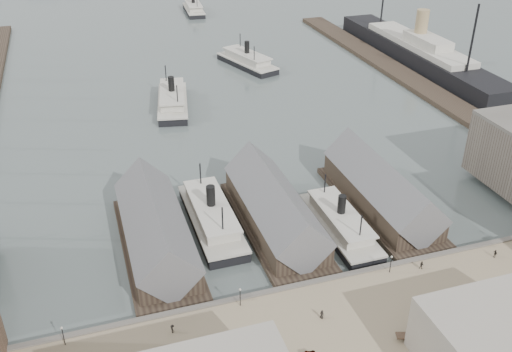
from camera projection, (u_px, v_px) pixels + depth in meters
name	position (u px, v px, depth m)	size (l,w,h in m)	color
ground	(303.00, 274.00, 112.38)	(900.00, 900.00, 0.00)	#495553
quay	(348.00, 342.00, 95.34)	(180.00, 30.00, 2.00)	#8A795D
seawall	(314.00, 286.00, 107.51)	(180.00, 1.20, 2.30)	#59544C
east_wharf	(408.00, 79.00, 207.45)	(10.00, 180.00, 1.60)	#2D231C
ferry_shed_west	(156.00, 231.00, 117.04)	(14.00, 42.00, 12.60)	#2D231C
ferry_shed_center	(275.00, 210.00, 124.05)	(14.00, 42.00, 12.60)	#2D231C
ferry_shed_east	(381.00, 191.00, 131.06)	(14.00, 42.00, 12.60)	#2D231C
street_bldg_center	(504.00, 339.00, 87.85)	(24.00, 16.00, 10.00)	gray
lamp_post_far_w	(63.00, 332.00, 92.14)	(0.44, 0.44, 3.92)	black
lamp_post_near_w	(240.00, 294.00, 100.22)	(0.44, 0.44, 3.92)	black
lamp_post_near_e	(391.00, 261.00, 108.31)	(0.44, 0.44, 3.92)	black
ferry_docked_west	(212.00, 216.00, 125.54)	(9.07, 30.23, 10.80)	black
ferry_docked_east	(340.00, 223.00, 123.73)	(8.19, 27.29, 9.75)	black
ferry_open_near	(172.00, 100.00, 184.88)	(14.73, 32.01, 11.01)	black
ferry_open_mid	(247.00, 60.00, 220.35)	(17.74, 30.96, 10.60)	black
ferry_open_far	(194.00, 8.00, 295.33)	(10.47, 28.35, 9.92)	black
ocean_steamer	(418.00, 52.00, 223.41)	(14.18, 103.60, 20.72)	black
horse_cart_right	(411.00, 332.00, 94.88)	(4.74, 2.85, 1.44)	black
pedestrian_2	(172.00, 329.00, 95.40)	(1.09, 0.63, 1.68)	black
pedestrian_4	(322.00, 314.00, 98.43)	(0.82, 0.53, 1.68)	black
pedestrian_5	(419.00, 334.00, 94.36)	(0.62, 0.45, 1.71)	black
pedestrian_6	(422.00, 265.00, 110.11)	(0.84, 0.65, 1.72)	black
pedestrian_8	(495.00, 253.00, 113.37)	(1.00, 0.42, 1.71)	black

